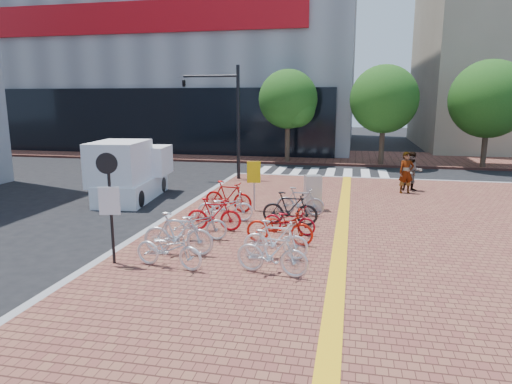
% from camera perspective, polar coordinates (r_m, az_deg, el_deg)
% --- Properties ---
extents(ground, '(120.00, 120.00, 0.00)m').
position_cam_1_polar(ground, '(13.17, 1.64, -6.99)').
color(ground, black).
rests_on(ground, ground).
extents(sidewalk, '(14.00, 34.00, 0.15)m').
position_cam_1_polar(sidewalk, '(8.39, 16.50, -18.24)').
color(sidewalk, brown).
rests_on(sidewalk, ground).
extents(tactile_strip, '(0.40, 34.00, 0.01)m').
position_cam_1_polar(tactile_strip, '(8.32, 9.32, -17.53)').
color(tactile_strip, '#EEB115').
rests_on(tactile_strip, sidewalk).
extents(kerb_west, '(0.25, 34.00, 0.15)m').
position_cam_1_polar(kerb_west, '(10.43, -26.79, -12.94)').
color(kerb_west, gray).
rests_on(kerb_west, ground).
extents(kerb_north, '(14.00, 0.25, 0.15)m').
position_cam_1_polar(kerb_north, '(24.64, 13.65, 1.59)').
color(kerb_north, gray).
rests_on(kerb_north, ground).
extents(far_sidewalk, '(70.00, 8.00, 0.15)m').
position_cam_1_polar(far_sidewalk, '(33.61, 8.16, 4.37)').
color(far_sidewalk, brown).
rests_on(far_sidewalk, ground).
extents(crosswalk, '(7.50, 4.00, 0.01)m').
position_cam_1_polar(crosswalk, '(26.67, 8.16, 2.38)').
color(crosswalk, silver).
rests_on(crosswalk, ground).
extents(street_trees, '(16.20, 4.60, 6.35)m').
position_cam_1_polar(street_trees, '(29.87, 17.75, 10.81)').
color(street_trees, '#38281E').
rests_on(street_trees, far_sidewalk).
extents(bike_0, '(1.88, 0.91, 0.95)m').
position_cam_1_polar(bike_0, '(11.32, -10.84, -6.99)').
color(bike_0, white).
rests_on(bike_0, sidewalk).
extents(bike_1, '(1.92, 0.60, 1.15)m').
position_cam_1_polar(bike_1, '(12.15, -9.71, -5.18)').
color(bike_1, silver).
rests_on(bike_1, sidewalk).
extents(bike_2, '(1.92, 0.97, 0.96)m').
position_cam_1_polar(bike_2, '(13.38, -7.55, -3.96)').
color(bike_2, silver).
rests_on(bike_2, sidewalk).
extents(bike_3, '(1.76, 0.66, 1.03)m').
position_cam_1_polar(bike_3, '(14.25, -5.28, -2.81)').
color(bike_3, red).
rests_on(bike_3, sidewalk).
extents(bike_4, '(1.97, 1.01, 0.99)m').
position_cam_1_polar(bike_4, '(15.34, -3.88, -1.84)').
color(bike_4, white).
rests_on(bike_4, sidewalk).
extents(bike_5, '(1.92, 0.84, 1.12)m').
position_cam_1_polar(bike_5, '(16.65, -3.50, -0.54)').
color(bike_5, '#AB0D0C').
rests_on(bike_5, sidewalk).
extents(bike_6, '(1.83, 0.81, 1.07)m').
position_cam_1_polar(bike_6, '(10.67, 2.01, -7.60)').
color(bike_6, silver).
rests_on(bike_6, sidewalk).
extents(bike_7, '(1.70, 0.48, 1.02)m').
position_cam_1_polar(bike_7, '(11.71, 2.48, -5.98)').
color(bike_7, white).
rests_on(bike_7, sidewalk).
extents(bike_8, '(1.96, 0.79, 1.01)m').
position_cam_1_polar(bike_8, '(12.91, 2.97, -4.34)').
color(bike_8, red).
rests_on(bike_8, sidewalk).
extents(bike_9, '(1.71, 0.88, 0.86)m').
position_cam_1_polar(bike_9, '(13.92, 4.23, -3.50)').
color(bike_9, maroon).
rests_on(bike_9, sidewalk).
extents(bike_10, '(1.83, 0.56, 1.09)m').
position_cam_1_polar(bike_10, '(14.86, 4.27, -2.08)').
color(bike_10, black).
rests_on(bike_10, sidewalk).
extents(bike_11, '(1.71, 0.54, 1.02)m').
position_cam_1_polar(bike_11, '(16.07, 5.54, -1.20)').
color(bike_11, '#A2A1A6').
rests_on(bike_11, sidewalk).
extents(pedestrian_a, '(0.75, 0.60, 1.81)m').
position_cam_1_polar(pedestrian_a, '(20.88, 18.27, 2.31)').
color(pedestrian_a, gray).
rests_on(pedestrian_a, sidewalk).
extents(pedestrian_b, '(0.94, 0.78, 1.74)m').
position_cam_1_polar(pedestrian_b, '(21.53, 18.96, 2.44)').
color(pedestrian_b, '#505765').
rests_on(pedestrian_b, sidewalk).
extents(utility_box, '(0.70, 0.60, 1.30)m').
position_cam_1_polar(utility_box, '(16.95, 7.10, -0.09)').
color(utility_box, '#B3B2B7').
rests_on(utility_box, sidewalk).
extents(yellow_sign, '(0.50, 0.15, 1.83)m').
position_cam_1_polar(yellow_sign, '(16.64, -0.24, 1.95)').
color(yellow_sign, '#B7B7BC').
rests_on(yellow_sign, sidewalk).
extents(notice_sign, '(0.51, 0.18, 2.78)m').
position_cam_1_polar(notice_sign, '(11.61, -17.87, -0.33)').
color(notice_sign, black).
rests_on(notice_sign, sidewalk).
extents(traffic_light_pole, '(3.06, 1.18, 5.70)m').
position_cam_1_polar(traffic_light_pole, '(23.67, -5.41, 11.23)').
color(traffic_light_pole, black).
rests_on(traffic_light_pole, sidewalk).
extents(box_truck, '(2.41, 4.55, 2.52)m').
position_cam_1_polar(box_truck, '(19.97, -15.39, 2.47)').
color(box_truck, white).
rests_on(box_truck, ground).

